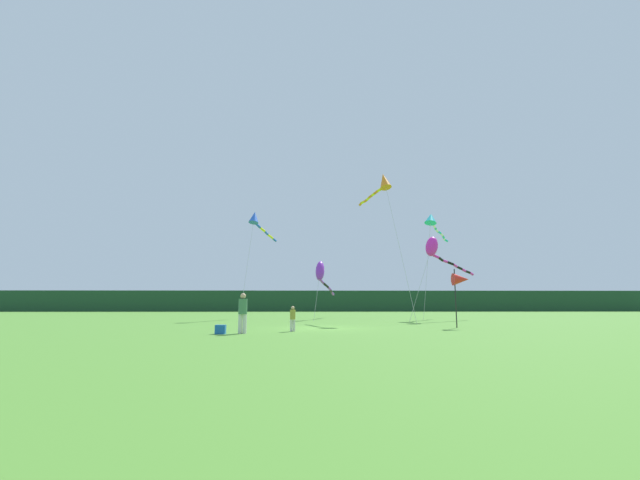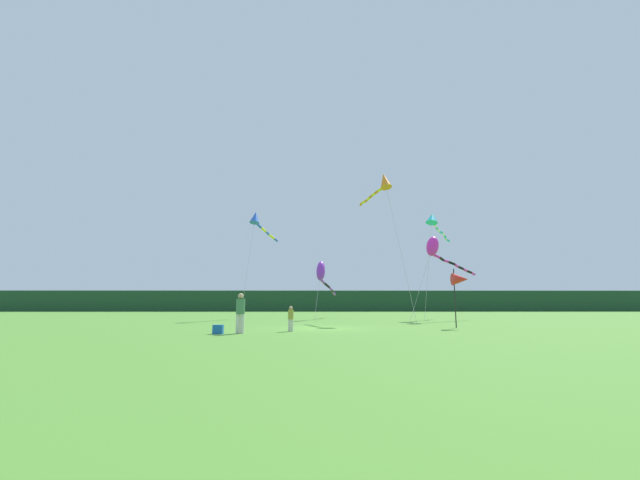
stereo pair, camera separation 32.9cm
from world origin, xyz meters
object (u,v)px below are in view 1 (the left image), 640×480
object	(u,v)px
person_adult	(243,311)
cooler_box	(221,329)
person_child	(293,317)
kite_cyan	(432,221)
banner_flag_pole	(461,280)
kite_purple	(321,274)
kite_orange	(383,183)
kite_blue	(257,221)
kite_magenta	(435,249)

from	to	relation	value
person_adult	cooler_box	size ratio (longest dim) A/B	4.09
person_child	kite_cyan	bearing A→B (deg)	53.71
person_child	banner_flag_pole	world-z (taller)	banner_flag_pole
cooler_box	kite_purple	world-z (taller)	kite_purple
kite_orange	kite_purple	bearing A→B (deg)	138.26
banner_flag_pole	kite_blue	world-z (taller)	kite_blue
person_adult	kite_cyan	bearing A→B (deg)	51.26
banner_flag_pole	person_child	bearing A→B (deg)	-163.27
banner_flag_pole	cooler_box	bearing A→B (deg)	-160.14
cooler_box	kite_blue	size ratio (longest dim) A/B	0.05
kite_blue	kite_cyan	distance (m)	15.66
kite_cyan	person_adult	bearing A→B (deg)	-128.74
person_child	kite_magenta	size ratio (longest dim) A/B	0.17
person_child	kite_cyan	distance (m)	21.38
kite_purple	kite_cyan	xyz separation A→B (m)	(10.00, 1.31, 4.87)
kite_purple	kite_magenta	distance (m)	9.52
person_child	cooler_box	distance (m)	3.57
person_child	cooler_box	bearing A→B (deg)	-151.51
cooler_box	kite_magenta	size ratio (longest dim) A/B	0.06
kite_blue	kite_cyan	bearing A→B (deg)	2.16
person_adult	kite_magenta	size ratio (longest dim) A/B	0.26
cooler_box	kite_magenta	bearing A→B (deg)	44.46
kite_blue	kite_orange	size ratio (longest dim) A/B	0.82
person_child	kite_blue	bearing A→B (deg)	104.23
cooler_box	kite_cyan	size ratio (longest dim) A/B	0.05
person_adult	person_child	bearing A→B (deg)	32.26
kite_magenta	kite_purple	bearing A→B (deg)	162.22
kite_magenta	kite_cyan	size ratio (longest dim) A/B	0.74
person_child	kite_blue	world-z (taller)	kite_blue
banner_flag_pole	kite_cyan	size ratio (longest dim) A/B	0.35
person_adult	kite_blue	distance (m)	18.46
person_adult	kite_magenta	xyz separation A→B (m)	(12.86, 13.21, 4.52)
kite_purple	person_child	bearing A→B (deg)	-96.76
cooler_box	person_child	bearing A→B (deg)	28.49
kite_magenta	kite_cyan	distance (m)	5.32
cooler_box	kite_orange	world-z (taller)	kite_orange
person_adult	person_child	xyz separation A→B (m)	(2.20, 1.39, -0.33)
kite_cyan	kite_blue	bearing A→B (deg)	-177.84
person_adult	kite_purple	xyz separation A→B (m)	(3.94, 16.07, 2.78)
cooler_box	kite_blue	bearing A→B (deg)	92.66
kite_cyan	kite_orange	world-z (taller)	kite_orange
kite_cyan	kite_orange	bearing A→B (deg)	-134.42
kite_blue	kite_cyan	size ratio (longest dim) A/B	0.99
person_adult	cooler_box	world-z (taller)	person_adult
person_child	banner_flag_pole	xyz separation A→B (m)	(9.32, 2.80, 1.97)
kite_purple	kite_orange	bearing A→B (deg)	-41.74
banner_flag_pole	person_adult	bearing A→B (deg)	-160.01
kite_purple	kite_blue	xyz separation A→B (m)	(-5.65, 0.72, 4.69)
person_adult	banner_flag_pole	xyz separation A→B (m)	(11.52, 4.19, 1.64)
kite_orange	person_child	bearing A→B (deg)	-121.25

